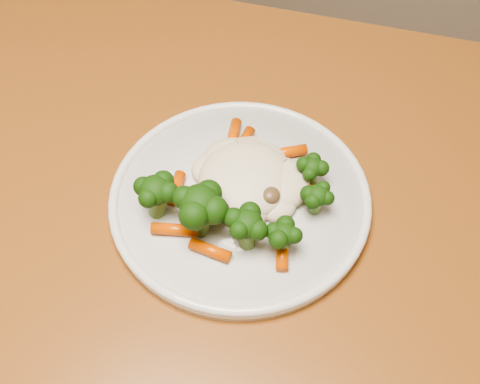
# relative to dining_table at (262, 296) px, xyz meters

# --- Properties ---
(dining_table) EXTENTS (1.24, 0.93, 0.75)m
(dining_table) POSITION_rel_dining_table_xyz_m (0.00, 0.00, 0.00)
(dining_table) COLOR #935321
(dining_table) RESTS_ON ground
(plate) EXTENTS (0.27, 0.27, 0.01)m
(plate) POSITION_rel_dining_table_xyz_m (-0.05, 0.04, 0.11)
(plate) COLOR silver
(plate) RESTS_ON dining_table
(meal) EXTENTS (0.19, 0.17, 0.06)m
(meal) POSITION_rel_dining_table_xyz_m (-0.04, 0.03, 0.14)
(meal) COLOR beige
(meal) RESTS_ON plate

